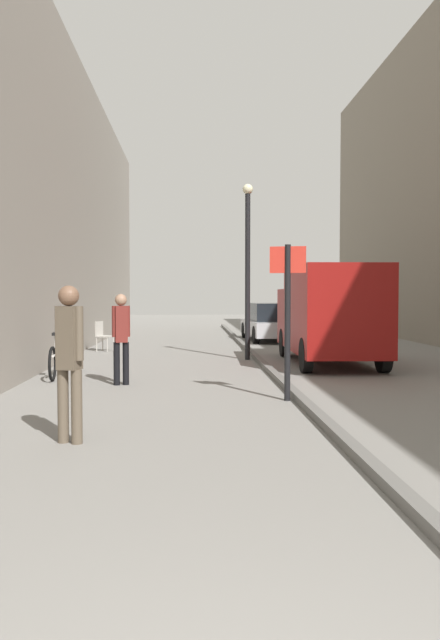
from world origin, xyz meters
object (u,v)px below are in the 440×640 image
object	(u,v)px
parked_car	(271,322)
lamp_post	(248,260)
pedestrian_mid_block	(69,352)
cafe_chair_near_window	(102,334)
street_sign_post	(288,308)
delivery_van	(329,313)
bicycle_leaning	(57,360)
pedestrian_main_foreground	(121,333)

from	to	relation	value
parked_car	lamp_post	world-z (taller)	lamp_post
parked_car	lamp_post	bearing A→B (deg)	-105.82
pedestrian_mid_block	cafe_chair_near_window	bearing A→B (deg)	118.46
pedestrian_mid_block	lamp_post	xyz separation A→B (m)	(2.99, 9.07, 1.64)
cafe_chair_near_window	street_sign_post	bearing A→B (deg)	47.23
delivery_van	bicycle_leaning	world-z (taller)	delivery_van
cafe_chair_near_window	delivery_van	bearing A→B (deg)	80.32
pedestrian_main_foreground	delivery_van	xyz separation A→B (m)	(4.89, 3.36, 0.29)
pedestrian_main_foreground	cafe_chair_near_window	xyz separation A→B (m)	(-1.41, 7.15, -0.49)
parked_car	cafe_chair_near_window	xyz separation A→B (m)	(-5.89, -4.11, -0.17)
lamp_post	cafe_chair_near_window	distance (m)	5.54
delivery_van	parked_car	bearing A→B (deg)	94.33
cafe_chair_near_window	pedestrian_main_foreground	bearing A→B (deg)	32.54
parked_car	cafe_chair_near_window	distance (m)	7.18
lamp_post	parked_car	bearing A→B (deg)	77.07
bicycle_leaning	cafe_chair_near_window	xyz separation A→B (m)	(0.07, 6.09, 0.17)
pedestrian_mid_block	delivery_van	distance (m)	9.39
delivery_van	bicycle_leaning	bearing A→B (deg)	-158.95
pedestrian_mid_block	parked_car	distance (m)	16.51
pedestrian_main_foreground	parked_car	distance (m)	12.12
delivery_van	bicycle_leaning	distance (m)	6.84
pedestrian_mid_block	pedestrian_main_foreground	bearing A→B (deg)	111.03
pedestrian_main_foreground	cafe_chair_near_window	bearing A→B (deg)	-93.89
delivery_van	cafe_chair_near_window	xyz separation A→B (m)	(-6.31, 3.79, -0.77)
lamp_post	bicycle_leaning	world-z (taller)	lamp_post
parked_car	street_sign_post	xyz separation A→B (m)	(-1.50, -13.15, 0.83)
street_sign_post	cafe_chair_near_window	world-z (taller)	street_sign_post
pedestrian_main_foreground	lamp_post	xyz separation A→B (m)	(2.91, 4.45, 1.69)
bicycle_leaning	cafe_chair_near_window	size ratio (longest dim) A/B	1.88
pedestrian_mid_block	cafe_chair_near_window	xyz separation A→B (m)	(-1.34, 11.76, -0.54)
parked_car	bicycle_leaning	bearing A→B (deg)	-123.19
pedestrian_main_foreground	bicycle_leaning	distance (m)	1.94
pedestrian_main_foreground	street_sign_post	size ratio (longest dim) A/B	0.69
bicycle_leaning	delivery_van	bearing A→B (deg)	17.11
pedestrian_main_foreground	parked_car	bearing A→B (deg)	-126.73
lamp_post	bicycle_leaning	bearing A→B (deg)	-142.37
pedestrian_mid_block	delivery_van	world-z (taller)	delivery_van
parked_car	cafe_chair_near_window	world-z (taller)	parked_car
street_sign_post	bicycle_leaning	world-z (taller)	street_sign_post
delivery_van	bicycle_leaning	size ratio (longest dim) A/B	2.96
lamp_post	cafe_chair_near_window	bearing A→B (deg)	148.04
pedestrian_mid_block	bicycle_leaning	distance (m)	5.89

